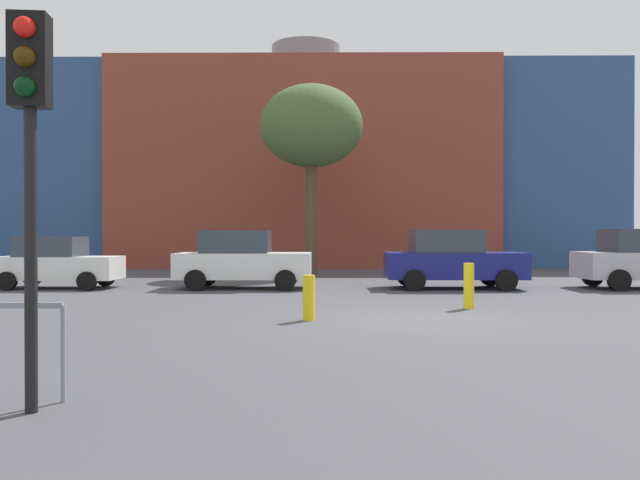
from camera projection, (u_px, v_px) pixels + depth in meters
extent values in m
plane|color=#47474C|center=(416.00, 319.00, 12.87)|extent=(200.00, 200.00, 0.00)
cube|color=brown|center=(306.00, 172.00, 37.34)|extent=(20.00, 11.62, 10.77)
cube|color=#2D4C7F|center=(80.00, 173.00, 37.45)|extent=(6.75, 10.46, 10.75)
cube|color=#2D4C7F|center=(533.00, 172.00, 37.23)|extent=(6.75, 10.46, 10.75)
cylinder|color=slate|center=(306.00, 64.00, 37.28)|extent=(4.00, 4.00, 2.00)
cube|color=white|center=(58.00, 268.00, 20.24)|extent=(3.82, 1.64, 0.73)
cube|color=#333D47|center=(51.00, 246.00, 20.24)|extent=(1.91, 1.45, 0.64)
cylinder|color=black|center=(106.00, 277.00, 21.07)|extent=(0.58, 0.20, 0.58)
cylinder|color=black|center=(87.00, 281.00, 19.40)|extent=(0.58, 0.20, 0.58)
cylinder|color=black|center=(32.00, 277.00, 21.09)|extent=(0.58, 0.20, 0.58)
cylinder|color=black|center=(7.00, 281.00, 19.42)|extent=(0.58, 0.20, 0.58)
cube|color=white|center=(244.00, 266.00, 20.19)|extent=(4.26, 1.82, 0.81)
cube|color=#333D47|center=(236.00, 242.00, 20.19)|extent=(2.13, 1.62, 0.71)
cylinder|color=black|center=(289.00, 276.00, 21.12)|extent=(0.65, 0.22, 0.65)
cylinder|color=black|center=(285.00, 280.00, 19.25)|extent=(0.65, 0.22, 0.65)
cylinder|color=black|center=(207.00, 276.00, 21.14)|extent=(0.65, 0.22, 0.65)
cylinder|color=black|center=(195.00, 280.00, 19.27)|extent=(0.65, 0.22, 0.65)
cube|color=navy|center=(454.00, 265.00, 20.14)|extent=(4.31, 1.85, 0.82)
cube|color=#333D47|center=(446.00, 241.00, 20.13)|extent=(2.16, 1.64, 0.72)
cylinder|color=black|center=(490.00, 276.00, 21.07)|extent=(0.66, 0.23, 0.66)
cylinder|color=black|center=(506.00, 280.00, 19.18)|extent=(0.66, 0.23, 0.66)
cylinder|color=black|center=(407.00, 276.00, 21.10)|extent=(0.66, 0.23, 0.66)
cylinder|color=black|center=(415.00, 280.00, 19.21)|extent=(0.66, 0.23, 0.66)
cylinder|color=black|center=(592.00, 276.00, 21.06)|extent=(0.67, 0.23, 0.67)
cylinder|color=black|center=(619.00, 280.00, 19.15)|extent=(0.67, 0.23, 0.67)
cylinder|color=black|center=(31.00, 260.00, 6.13)|extent=(0.12, 0.12, 2.96)
cube|color=black|center=(30.00, 61.00, 6.11)|extent=(0.38, 0.27, 0.90)
sphere|color=red|center=(24.00, 27.00, 5.97)|extent=(0.20, 0.20, 0.20)
sphere|color=#3C2905|center=(25.00, 57.00, 5.97)|extent=(0.20, 0.20, 0.20)
sphere|color=black|center=(25.00, 87.00, 5.98)|extent=(0.20, 0.20, 0.20)
cylinder|color=brown|center=(311.00, 215.00, 26.80)|extent=(0.47, 0.47, 5.11)
ellipsoid|color=#476033|center=(311.00, 126.00, 26.76)|extent=(4.35, 4.35, 3.48)
cylinder|color=yellow|center=(309.00, 298.00, 12.70)|extent=(0.24, 0.24, 0.91)
cylinder|color=yellow|center=(469.00, 286.00, 14.70)|extent=(0.24, 0.24, 1.06)
cylinder|color=gray|center=(63.00, 354.00, 6.52)|extent=(0.05, 0.05, 1.00)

